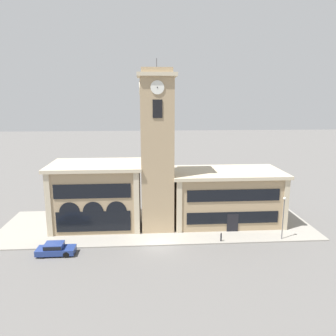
% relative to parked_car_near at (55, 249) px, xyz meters
% --- Properties ---
extents(ground_plane, '(300.00, 300.00, 0.00)m').
position_rel_parked_car_near_xyz_m(ground_plane, '(11.91, 1.40, -0.73)').
color(ground_plane, '#605E5B').
extents(sidewalk_kerb, '(42.61, 13.48, 0.15)m').
position_rel_parked_car_near_xyz_m(sidewalk_kerb, '(11.91, 8.14, -0.65)').
color(sidewalk_kerb, gray).
rests_on(sidewalk_kerb, ground_plane).
extents(clock_tower, '(4.89, 4.89, 22.33)m').
position_rel_parked_car_near_xyz_m(clock_tower, '(11.91, 7.05, 9.88)').
color(clock_tower, tan).
rests_on(clock_tower, ground_plane).
extents(town_hall_left_wing, '(12.48, 8.63, 8.82)m').
position_rel_parked_car_near_xyz_m(town_hall_left_wing, '(3.62, 8.88, 3.71)').
color(town_hall_left_wing, tan).
rests_on(town_hall_left_wing, ground_plane).
extents(town_hall_right_wing, '(15.61, 8.63, 7.54)m').
position_rel_parked_car_near_xyz_m(town_hall_right_wing, '(21.76, 8.89, 3.07)').
color(town_hall_right_wing, tan).
rests_on(town_hall_right_wing, ground_plane).
extents(parked_car_near, '(4.27, 1.88, 1.38)m').
position_rel_parked_car_near_xyz_m(parked_car_near, '(0.00, 0.00, 0.00)').
color(parked_car_near, navy).
rests_on(parked_car_near, ground_plane).
extents(street_lamp, '(0.36, 0.36, 5.46)m').
position_rel_parked_car_near_xyz_m(street_lamp, '(27.35, 2.16, 3.03)').
color(street_lamp, '#4C4C51').
rests_on(street_lamp, sidewalk_kerb).
extents(bollard, '(0.18, 0.18, 1.06)m').
position_rel_parked_car_near_xyz_m(bollard, '(19.56, 1.98, -0.06)').
color(bollard, black).
rests_on(bollard, sidewalk_kerb).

